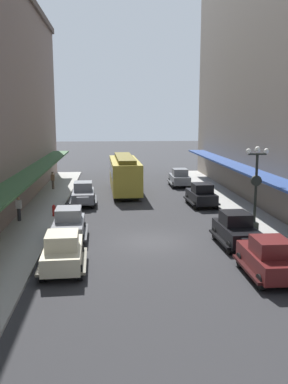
# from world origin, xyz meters

# --- Properties ---
(ground_plane) EXTENTS (200.00, 200.00, 0.00)m
(ground_plane) POSITION_xyz_m (0.00, 0.00, 0.00)
(ground_plane) COLOR #2D2D30
(sidewalk_left) EXTENTS (3.00, 60.00, 0.15)m
(sidewalk_left) POSITION_xyz_m (-7.50, 0.00, 0.07)
(sidewalk_left) COLOR #A8A59E
(sidewalk_left) RESTS_ON ground
(sidewalk_right) EXTENTS (3.00, 60.00, 0.15)m
(sidewalk_right) POSITION_xyz_m (7.50, 0.00, 0.07)
(sidewalk_right) COLOR #A8A59E
(sidewalk_right) RESTS_ON ground
(parked_car_0) EXTENTS (2.28, 4.31, 1.84)m
(parked_car_0) POSITION_xyz_m (4.88, 9.33, 0.94)
(parked_car_0) COLOR black
(parked_car_0) RESTS_ON ground
(parked_car_1) EXTENTS (2.26, 4.30, 1.84)m
(parked_car_1) POSITION_xyz_m (-4.62, -4.10, 0.94)
(parked_car_1) COLOR beige
(parked_car_1) RESTS_ON ground
(parked_car_2) EXTENTS (2.16, 4.27, 1.84)m
(parked_car_2) POSITION_xyz_m (4.74, 18.91, 0.94)
(parked_car_2) COLOR slate
(parked_car_2) RESTS_ON ground
(parked_car_3) EXTENTS (2.16, 4.27, 1.84)m
(parked_car_3) POSITION_xyz_m (4.52, -5.77, 0.94)
(parked_car_3) COLOR #591919
(parked_car_3) RESTS_ON ground
(parked_car_4) EXTENTS (2.23, 4.29, 1.84)m
(parked_car_4) POSITION_xyz_m (4.52, -1.12, 0.94)
(parked_car_4) COLOR black
(parked_car_4) RESTS_ON ground
(parked_car_5) EXTENTS (2.27, 4.31, 1.84)m
(parked_car_5) POSITION_xyz_m (-4.56, 10.55, 0.94)
(parked_car_5) COLOR slate
(parked_car_5) RESTS_ON ground
(parked_car_6) EXTENTS (2.23, 4.29, 1.84)m
(parked_car_6) POSITION_xyz_m (-4.81, 0.77, 0.94)
(parked_car_6) COLOR slate
(parked_car_6) RESTS_ON ground
(streetcar) EXTENTS (2.76, 9.66, 3.46)m
(streetcar) POSITION_xyz_m (-1.01, 15.68, 1.90)
(streetcar) COLOR gold
(streetcar) RESTS_ON ground
(lamp_post_with_clock) EXTENTS (1.42, 0.44, 5.16)m
(lamp_post_with_clock) POSITION_xyz_m (6.40, 1.31, 2.99)
(lamp_post_with_clock) COLOR black
(lamp_post_with_clock) RESTS_ON sidewalk_right
(fire_hydrant) EXTENTS (0.24, 0.24, 0.82)m
(fire_hydrant) POSITION_xyz_m (-6.35, 6.13, 0.56)
(fire_hydrant) COLOR #B21E19
(fire_hydrant) RESTS_ON sidewalk_left
(pedestrian_0) EXTENTS (0.36, 0.24, 1.64)m
(pedestrian_0) POSITION_xyz_m (-8.51, 4.95, 0.99)
(pedestrian_0) COLOR #2D2D33
(pedestrian_0) RESTS_ON sidewalk_left
(pedestrian_1) EXTENTS (0.36, 0.28, 1.67)m
(pedestrian_1) POSITION_xyz_m (-7.89, 17.37, 1.01)
(pedestrian_1) COLOR #4C4238
(pedestrian_1) RESTS_ON sidewalk_left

